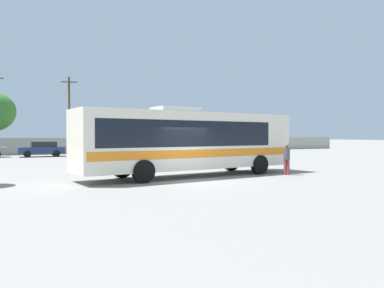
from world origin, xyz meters
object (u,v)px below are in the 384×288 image
Objects in this scene: parked_car_third_dark_blue at (42,149)px; utility_pole_near at (69,114)px; attendant_by_bus_door at (287,157)px; coach_bus_cream_orange at (188,140)px.

utility_pole_near reaches higher than parked_car_third_dark_blue.
parked_car_third_dark_blue is at bearing 112.52° from attendant_by_bus_door.
coach_bus_cream_orange is 29.40m from utility_pole_near.
parked_car_third_dark_blue is at bearing 102.65° from coach_bus_cream_orange.
coach_bus_cream_orange is 23.30m from parked_car_third_dark_blue.
coach_bus_cream_orange is 1.34× the size of utility_pole_near.
coach_bus_cream_orange is 5.41m from attendant_by_bus_door.
coach_bus_cream_orange is at bearing -87.10° from utility_pole_near.
utility_pole_near is (3.62, 6.52, 3.94)m from parked_car_third_dark_blue.
utility_pole_near is at bearing 101.89° from attendant_by_bus_door.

